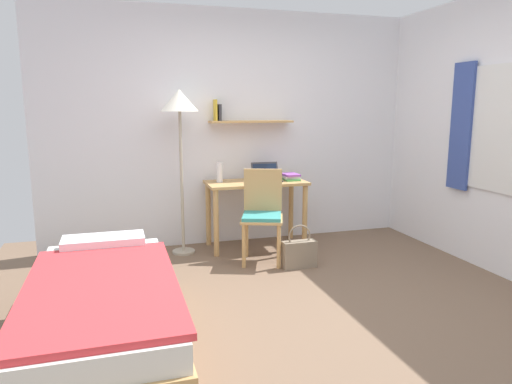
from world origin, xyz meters
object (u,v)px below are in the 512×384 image
book_stack (290,177)px  standing_lamp (180,110)px  desk_chair (262,212)px  laptop (266,176)px  bed (104,312)px  desk (256,194)px  handbag (299,253)px  water_bottle (219,172)px

book_stack → standing_lamp: bearing=179.4°
desk_chair → laptop: 0.60m
bed → desk_chair: bearing=42.1°
desk → laptop: 0.23m
laptop → book_stack: size_ratio=1.33×
bed → handbag: size_ratio=4.57×
desk_chair → book_stack: bearing=44.8°
handbag → water_bottle: bearing=125.0°
book_stack → handbag: (-0.20, -0.78, -0.63)m
desk_chair → water_bottle: water_bottle is taller
water_bottle → laptop: bearing=-5.5°
bed → book_stack: (1.99, 1.84, 0.53)m
laptop → handbag: (0.08, -0.80, -0.64)m
water_bottle → standing_lamp: bearing=-172.2°
desk → water_bottle: size_ratio=5.05×
bed → book_stack: book_stack is taller
bed → desk_chair: 2.05m
bed → desk: (1.59, 1.85, 0.36)m
bed → standing_lamp: standing_lamp is taller
desk_chair → handbag: bearing=-47.7°
water_bottle → bed: bearing=-122.0°
desk → water_bottle: bearing=171.1°
bed → handbag: (1.79, 1.06, -0.09)m
standing_lamp → water_bottle: size_ratio=7.98×
standing_lamp → water_bottle: (0.42, 0.06, -0.66)m
desk_chair → book_stack: desk_chair is taller
laptop → water_bottle: water_bottle is taller
book_stack → water_bottle: bearing=174.9°
desk → book_stack: size_ratio=4.68×
bed → handbag: bearing=30.6°
standing_lamp → handbag: bearing=-38.0°
desk_chair → handbag: size_ratio=2.16×
bed → laptop: (1.71, 1.86, 0.55)m
laptop → water_bottle: 0.52m
handbag → book_stack: bearing=75.9°
laptop → book_stack: 0.28m
laptop → bed: bearing=-132.6°
desk → water_bottle: (-0.39, 0.06, 0.25)m
desk → handbag: 0.93m
standing_lamp → book_stack: standing_lamp is taller
standing_lamp → water_bottle: bearing=7.8°
bed → book_stack: size_ratio=8.41×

